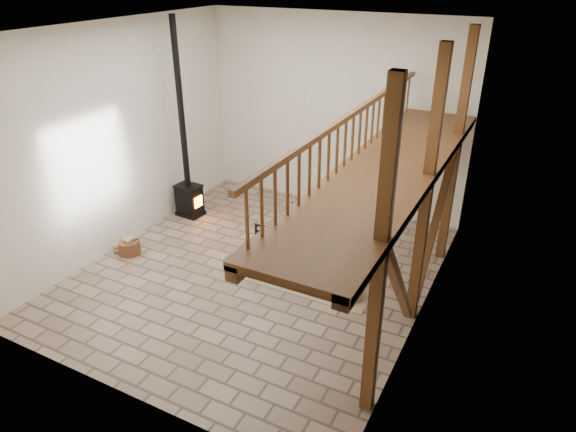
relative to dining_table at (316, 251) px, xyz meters
The scene contains 7 objects.
ground 1.33m from the dining_table, 145.87° to the right, with size 8.00×8.00×0.00m, color gray.
room_shell 2.71m from the dining_table, 78.77° to the right, with size 7.02×8.02×5.01m.
rug 0.40m from the dining_table, 94.83° to the left, with size 3.00×2.50×0.02m, color tan.
dining_table is the anchor object (origin of this frame).
wood_stove 4.19m from the dining_table, 168.05° to the left, with size 0.69×0.55×5.00m.
log_basket 4.30m from the dining_table, 160.71° to the right, with size 0.49×0.49×0.41m.
log_stack 4.50m from the dining_table, 161.73° to the right, with size 0.40×0.41×0.22m.
Camera 1 is at (4.93, -8.10, 6.07)m, focal length 32.00 mm.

